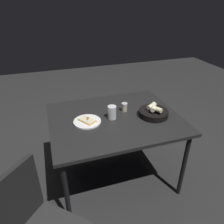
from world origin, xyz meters
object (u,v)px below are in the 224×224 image
object	(u,v)px
pizza_plate	(87,121)
bread_basket	(153,112)
pepper_shaker	(124,108)
dining_table	(115,123)
beer_glass	(112,113)

from	to	relation	value
pizza_plate	bread_basket	bearing A→B (deg)	-96.90
pepper_shaker	dining_table	bearing A→B (deg)	124.37
dining_table	beer_glass	size ratio (longest dim) A/B	9.69
pizza_plate	beer_glass	distance (m)	0.24
dining_table	beer_glass	xyz separation A→B (m)	(-0.01, 0.03, 0.12)
dining_table	beer_glass	distance (m)	0.12
bread_basket	pepper_shaker	size ratio (longest dim) A/B	3.31
bread_basket	beer_glass	size ratio (longest dim) A/B	2.23
beer_glass	pepper_shaker	size ratio (longest dim) A/B	1.48
pizza_plate	beer_glass	bearing A→B (deg)	-89.92
bread_basket	pepper_shaker	bearing A→B (deg)	52.72
pizza_plate	pepper_shaker	xyz separation A→B (m)	(0.10, -0.39, 0.03)
dining_table	pepper_shaker	bearing A→B (deg)	-55.63
dining_table	bread_basket	xyz separation A→B (m)	(-0.08, -0.35, 0.09)
bread_basket	pizza_plate	bearing A→B (deg)	83.10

